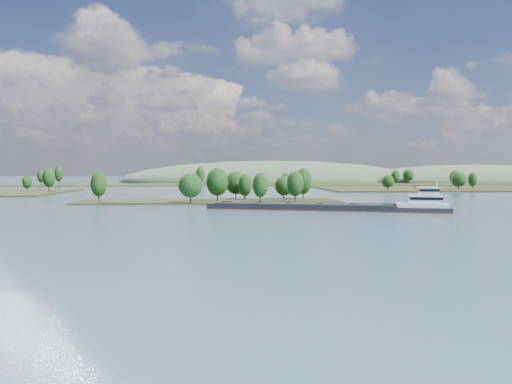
{
  "coord_description": "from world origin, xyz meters",
  "views": [
    {
      "loc": [
        4.53,
        -15.32,
        12.45
      ],
      "look_at": [
        14.96,
        130.0,
        6.0
      ],
      "focal_mm": 35.0,
      "sensor_mm": 36.0,
      "label": 1
    }
  ],
  "objects": [
    {
      "name": "back_shoreline",
      "position": [
        8.18,
        399.79,
        0.69
      ],
      "size": [
        900.0,
        60.0,
        16.26
      ],
      "color": "black",
      "rests_on": "ground"
    },
    {
      "name": "hill_east",
      "position": [
        260.0,
        470.0,
        0.0
      ],
      "size": [
        260.0,
        140.0,
        36.0
      ],
      "primitive_type": "ellipsoid",
      "color": "#3E4E35",
      "rests_on": "ground"
    },
    {
      "name": "hill_west",
      "position": [
        60.0,
        500.0,
        0.0
      ],
      "size": [
        320.0,
        160.0,
        44.0
      ],
      "primitive_type": "ellipsoid",
      "color": "#3E4E35",
      "rests_on": "ground"
    },
    {
      "name": "tree_island",
      "position": [
        6.21,
        178.96,
        4.04
      ],
      "size": [
        100.0,
        32.76,
        13.93
      ],
      "color": "black",
      "rests_on": "ground"
    },
    {
      "name": "cargo_barge",
      "position": [
        41.86,
        135.28,
        1.26
      ],
      "size": [
        73.33,
        30.46,
        10.02
      ],
      "color": "black",
      "rests_on": "ground"
    },
    {
      "name": "ground",
      "position": [
        0.0,
        120.0,
        0.0
      ],
      "size": [
        1800.0,
        1800.0,
        0.0
      ],
      "primitive_type": "plane",
      "color": "#384F61",
      "rests_on": "ground"
    }
  ]
}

